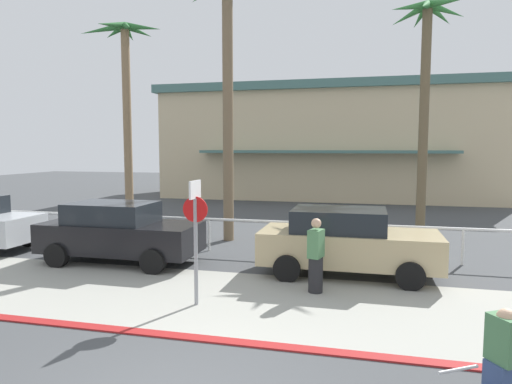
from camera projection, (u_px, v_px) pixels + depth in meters
ground_plane at (294, 245)px, 15.07m from camera, size 80.00×80.00×0.00m
sidewalk_strip at (251, 301)px, 9.46m from camera, size 44.00×4.00×0.02m
curb_paint at (221, 340)px, 7.53m from camera, size 44.00×0.24×0.03m
building_backdrop at (330, 142)px, 30.36m from camera, size 21.55×9.70×7.16m
rail_fence at (286, 227)px, 13.54m from camera, size 19.72×0.08×1.04m
stop_sign_bike_lane at (195, 224)px, 9.10m from camera, size 0.52×0.56×2.56m
palm_tree_0 at (125, 78)px, 19.60m from camera, size 3.44×2.86×8.59m
palm_tree_1 at (228, 50)px, 15.26m from camera, size 3.10×3.29×8.96m
palm_tree_2 at (426, 66)px, 17.01m from camera, size 2.76×3.17×8.67m
car_black_1 at (119, 232)px, 12.66m from camera, size 4.40×2.02×1.69m
car_tan_2 at (346, 241)px, 11.36m from camera, size 4.40×2.02×1.69m
cyclist_blue_0 at (500, 378)px, 4.96m from camera, size 1.58×1.01×1.50m
pedestrian_1 at (316, 259)px, 9.98m from camera, size 0.40×0.46×1.67m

